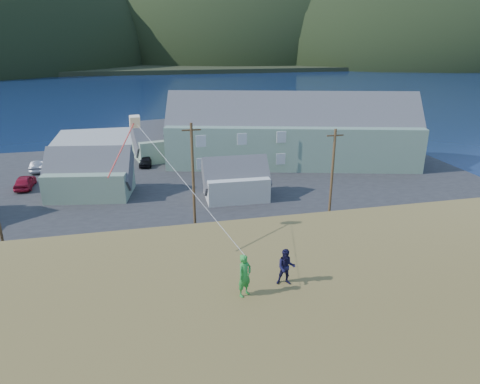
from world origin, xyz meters
name	(u,v)px	position (x,y,z in m)	size (l,w,h in m)	color
ground	(205,239)	(0.00, 0.00, 0.00)	(900.00, 900.00, 0.00)	#0A1638
grass_strip	(209,249)	(0.00, -2.00, 0.05)	(110.00, 8.00, 0.10)	#4C3D19
waterfront_lot	(185,179)	(0.00, 17.00, 0.06)	(72.00, 36.00, 0.12)	#28282B
wharf	(136,137)	(-6.00, 40.00, 0.45)	(26.00, 14.00, 0.90)	gray
far_shore	(145,57)	(0.00, 330.00, 1.00)	(900.00, 320.00, 2.00)	black
far_hills	(197,58)	(35.59, 279.38, 2.00)	(760.00, 265.00, 143.00)	black
lodge	(292,131)	(14.97, 20.77, 4.53)	(34.70, 17.59, 11.76)	slate
shed_palegreen_near	(90,175)	(-10.66, 13.28, 2.49)	(9.87, 7.06, 6.59)	gray
shed_white	(236,180)	(4.69, 9.02, 2.16)	(7.11, 4.79, 5.57)	silver
shed_palegreen_far	(169,141)	(-1.14, 27.25, 2.58)	(10.96, 7.59, 6.74)	gray
utility_poles	(183,184)	(-1.58, 1.50, 4.67)	(28.94, 0.24, 9.82)	#47331E
parked_cars	(102,170)	(-9.99, 20.20, 0.85)	(24.92, 12.04, 1.58)	#344F82
kite_flyer_green	(245,275)	(-1.15, -19.63, 8.06)	(0.63, 0.41, 1.73)	#268E33
kite_flyer_navy	(286,267)	(0.65, -19.23, 7.97)	(0.75, 0.58, 1.54)	black
kite_rig	(134,127)	(-4.91, -13.86, 12.81)	(2.50, 3.27, 8.19)	#F9E1BD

